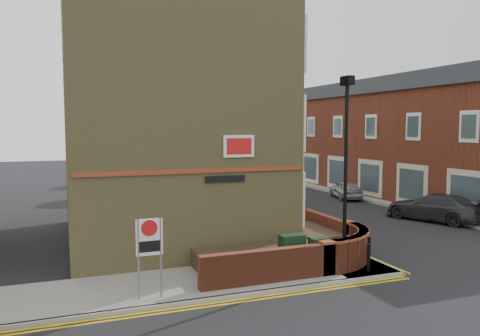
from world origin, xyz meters
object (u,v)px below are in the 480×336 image
lamppost (346,170)px  zone_sign (149,243)px  utility_cabinet_large (292,253)px  silver_car_near (263,190)px

lamppost → zone_sign: lamppost is taller
lamppost → utility_cabinet_large: 3.24m
utility_cabinet_large → silver_car_near: silver_car_near is taller
utility_cabinet_large → zone_sign: zone_sign is taller
lamppost → utility_cabinet_large: lamppost is taller
zone_sign → lamppost: bearing=6.1°
lamppost → silver_car_near: lamppost is taller
utility_cabinet_large → lamppost: bearing=-3.0°
zone_sign → silver_car_near: bearing=56.8°
lamppost → zone_sign: size_ratio=2.86×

